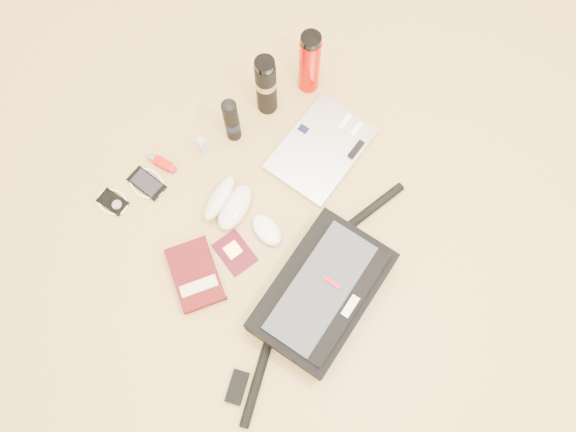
{
  "coord_description": "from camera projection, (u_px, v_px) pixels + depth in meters",
  "views": [
    {
      "loc": [
        -0.33,
        -0.37,
        1.77
      ],
      "look_at": [
        0.02,
        0.06,
        0.06
      ],
      "focal_mm": 35.0,
      "sensor_mm": 36.0,
      "label": 1
    }
  ],
  "objects": [
    {
      "name": "aerosol_can",
      "position": [
        232.0,
        120.0,
        1.85
      ],
      "size": [
        0.06,
        0.06,
        0.22
      ],
      "rotation": [
        0.0,
        0.0,
        -0.25
      ],
      "color": "black",
      "rests_on": "ground"
    },
    {
      "name": "ground",
      "position": [
        294.0,
        238.0,
        1.84
      ],
      "size": [
        4.0,
        4.0,
        0.0
      ],
      "primitive_type": "plane",
      "color": "tan",
      "rests_on": "ground"
    },
    {
      "name": "thermos_red",
      "position": [
        310.0,
        63.0,
        1.88
      ],
      "size": [
        0.1,
        0.1,
        0.28
      ],
      "rotation": [
        0.0,
        0.0,
        -0.43
      ],
      "color": "#B80600",
      "rests_on": "ground"
    },
    {
      "name": "thermos_black",
      "position": [
        266.0,
        85.0,
        1.86
      ],
      "size": [
        0.08,
        0.08,
        0.27
      ],
      "rotation": [
        0.0,
        0.0,
        0.22
      ],
      "color": "black",
      "rests_on": "ground"
    },
    {
      "name": "phone",
      "position": [
        147.0,
        183.0,
        1.89
      ],
      "size": [
        0.12,
        0.14,
        0.01
      ],
      "rotation": [
        0.0,
        0.0,
        0.23
      ],
      "color": "black",
      "rests_on": "ground"
    },
    {
      "name": "messenger_bag",
      "position": [
        322.0,
        293.0,
        1.72
      ],
      "size": [
        0.88,
        0.39,
        0.13
      ],
      "rotation": [
        0.0,
        0.0,
        0.3
      ],
      "color": "black",
      "rests_on": "ground"
    },
    {
      "name": "mouse",
      "position": [
        267.0,
        230.0,
        1.82
      ],
      "size": [
        0.07,
        0.12,
        0.04
      ],
      "rotation": [
        0.0,
        0.0,
        -0.02
      ],
      "color": "white",
      "rests_on": "ground"
    },
    {
      "name": "passport",
      "position": [
        235.0,
        253.0,
        1.82
      ],
      "size": [
        0.1,
        0.14,
        0.01
      ],
      "rotation": [
        0.0,
        0.0,
        -0.03
      ],
      "color": "#440614",
      "rests_on": "ground"
    },
    {
      "name": "inhaler",
      "position": [
        162.0,
        163.0,
        1.9
      ],
      "size": [
        0.06,
        0.11,
        0.03
      ],
      "rotation": [
        0.0,
        0.0,
        0.37
      ],
      "color": "#AE1308",
      "rests_on": "ground"
    },
    {
      "name": "ipod",
      "position": [
        113.0,
        202.0,
        1.87
      ],
      "size": [
        0.11,
        0.11,
        0.01
      ],
      "rotation": [
        0.0,
        0.0,
        0.29
      ],
      "color": "black",
      "rests_on": "ground"
    },
    {
      "name": "laptop",
      "position": [
        321.0,
        149.0,
        1.92
      ],
      "size": [
        0.4,
        0.32,
        0.03
      ],
      "rotation": [
        0.0,
        0.0,
        0.26
      ],
      "color": "#AEAEB1",
      "rests_on": "ground"
    },
    {
      "name": "sunglasses_case",
      "position": [
        227.0,
        203.0,
        1.84
      ],
      "size": [
        0.22,
        0.2,
        0.1
      ],
      "rotation": [
        0.0,
        0.0,
        0.42
      ],
      "color": "silver",
      "rests_on": "ground"
    },
    {
      "name": "book",
      "position": [
        196.0,
        274.0,
        1.78
      ],
      "size": [
        0.2,
        0.25,
        0.04
      ],
      "rotation": [
        0.0,
        0.0,
        -0.32
      ],
      "color": "#48090B",
      "rests_on": "ground"
    },
    {
      "name": "spray_bottle",
      "position": [
        202.0,
        145.0,
        1.89
      ],
      "size": [
        0.03,
        0.03,
        0.1
      ],
      "rotation": [
        0.0,
        0.0,
        0.09
      ],
      "color": "#A2C0D6",
      "rests_on": "ground"
    }
  ]
}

